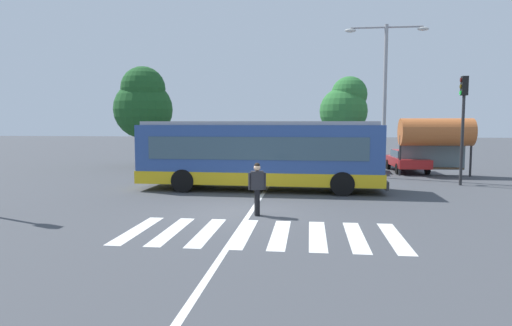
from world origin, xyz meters
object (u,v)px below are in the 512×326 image
object	(u,v)px
parked_car_silver	(318,159)
twin_arm_street_lamp	(385,83)
city_transit_bus	(260,155)
bus_stop_shelter	(436,133)
parked_car_charcoal	(276,159)
parked_car_champagne	(234,158)
pedestrian_crossing_street	(257,186)
background_tree_right	(345,106)
parked_car_blue	(360,159)
parked_car_black	(190,157)
parked_car_red	(407,159)
background_tree_left	(143,103)
traffic_light_far_corner	(463,113)

from	to	relation	value
parked_car_silver	twin_arm_street_lamp	distance (m)	6.31
city_transit_bus	bus_stop_shelter	bearing A→B (deg)	34.39
parked_car_charcoal	bus_stop_shelter	size ratio (longest dim) A/B	1.14
city_transit_bus	parked_car_charcoal	world-z (taller)	city_transit_bus
parked_car_champagne	parked_car_charcoal	size ratio (longest dim) A/B	1.01
pedestrian_crossing_street	parked_car_charcoal	xyz separation A→B (m)	(-0.42, 13.16, -0.20)
background_tree_right	city_transit_bus	bearing A→B (deg)	-109.95
twin_arm_street_lamp	parked_car_silver	bearing A→B (deg)	138.80
parked_car_blue	bus_stop_shelter	world-z (taller)	bus_stop_shelter
parked_car_black	bus_stop_shelter	distance (m)	14.93
parked_car_black	parked_car_charcoal	bearing A→B (deg)	-7.20
background_tree_right	bus_stop_shelter	bearing A→B (deg)	-55.94
bus_stop_shelter	twin_arm_street_lamp	distance (m)	4.23
parked_car_champagne	twin_arm_street_lamp	distance (m)	10.18
parked_car_champagne	parked_car_red	bearing A→B (deg)	1.69
parked_car_charcoal	twin_arm_street_lamp	bearing A→B (deg)	-22.87
parked_car_silver	background_tree_left	bearing A→B (deg)	172.99
traffic_light_far_corner	parked_car_charcoal	bearing A→B (deg)	151.54
pedestrian_crossing_street	background_tree_left	size ratio (longest dim) A/B	0.25
parked_car_silver	parked_car_blue	bearing A→B (deg)	5.25
parked_car_blue	twin_arm_street_lamp	xyz separation A→B (m)	(0.88, -3.26, 4.33)
pedestrian_crossing_street	parked_car_champagne	world-z (taller)	pedestrian_crossing_street
parked_car_black	background_tree_left	size ratio (longest dim) A/B	0.67
parked_car_blue	background_tree_left	bearing A→B (deg)	175.16
parked_car_charcoal	background_tree_left	distance (m)	10.02
city_transit_bus	parked_car_red	distance (m)	11.66
parked_car_champagne	parked_car_red	xyz separation A→B (m)	(10.70, 0.32, 0.00)
parked_car_red	bus_stop_shelter	xyz separation A→B (m)	(1.09, -2.00, 1.65)
parked_car_black	traffic_light_far_corner	size ratio (longest dim) A/B	0.87
traffic_light_far_corner	parked_car_red	bearing A→B (deg)	102.81
city_transit_bus	parked_car_silver	distance (m)	8.61
traffic_light_far_corner	twin_arm_street_lamp	xyz separation A→B (m)	(-3.25, 2.49, 1.64)
parked_car_red	background_tree_left	distance (m)	17.59
city_transit_bus	bus_stop_shelter	size ratio (longest dim) A/B	2.75
parked_car_red	traffic_light_far_corner	xyz separation A→B (m)	(1.30, -5.70, 2.69)
city_transit_bus	twin_arm_street_lamp	size ratio (longest dim) A/B	1.32
traffic_light_far_corner	twin_arm_street_lamp	distance (m)	4.41
parked_car_blue	background_tree_right	world-z (taller)	background_tree_right
traffic_light_far_corner	background_tree_right	world-z (taller)	background_tree_right
background_tree_left	background_tree_right	bearing A→B (deg)	13.88
pedestrian_crossing_street	parked_car_red	distance (m)	15.76
parked_car_silver	parked_car_charcoal	bearing A→B (deg)	-169.94
parked_car_red	background_tree_right	distance (m)	6.71
parked_car_red	city_transit_bus	bearing A→B (deg)	-134.37
parked_car_charcoal	background_tree_right	size ratio (longest dim) A/B	0.71
parked_car_champagne	parked_car_black	bearing A→B (deg)	172.73
parked_car_black	parked_car_champagne	size ratio (longest dim) A/B	1.00
parked_car_charcoal	background_tree_left	size ratio (longest dim) A/B	0.67
city_transit_bus	parked_car_silver	world-z (taller)	city_transit_bus
parked_car_black	traffic_light_far_corner	xyz separation A→B (m)	(14.90, -5.75, 2.69)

